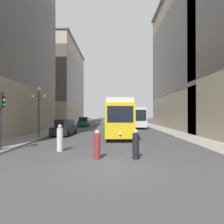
{
  "coord_description": "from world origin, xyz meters",
  "views": [
    {
      "loc": [
        0.16,
        -9.1,
        2.51
      ],
      "look_at": [
        0.2,
        10.03,
        2.65
      ],
      "focal_mm": 31.0,
      "sensor_mm": 36.0,
      "label": 1
    }
  ],
  "objects": [
    {
      "name": "ground_plane",
      "position": [
        0.0,
        0.0,
        0.0
      ],
      "size": [
        200.0,
        200.0,
        0.0
      ],
      "primitive_type": "plane",
      "color": "#424244"
    },
    {
      "name": "lamp_post_left_near",
      "position": [
        -7.2,
        10.28,
        3.47
      ],
      "size": [
        1.41,
        0.36,
        5.01
      ],
      "color": "#333338",
      "rests_on": "sidewalk_left"
    },
    {
      "name": "parked_car_left_mid",
      "position": [
        -5.3,
        27.93,
        0.84
      ],
      "size": [
        2.06,
        4.78,
        1.82
      ],
      "rotation": [
        0.0,
        0.0,
        0.05
      ],
      "color": "black",
      "rests_on": "ground"
    },
    {
      "name": "pedestrian_crossing_far",
      "position": [
        -3.29,
        3.69,
        0.83
      ],
      "size": [
        0.4,
        0.4,
        1.78
      ],
      "rotation": [
        0.0,
        0.0,
        4.99
      ],
      "color": "beige",
      "rests_on": "ground"
    },
    {
      "name": "sidewalk_right",
      "position": [
        7.87,
        40.0,
        0.07
      ],
      "size": [
        2.54,
        120.0,
        0.15
      ],
      "primitive_type": "cube",
      "color": "gray",
      "rests_on": "ground"
    },
    {
      "name": "streetcar",
      "position": [
        0.68,
        13.9,
        2.1
      ],
      "size": [
        2.96,
        13.81,
        3.89
      ],
      "rotation": [
        0.0,
        0.0,
        0.03
      ],
      "color": "black",
      "rests_on": "ground"
    },
    {
      "name": "building_right_corner",
      "position": [
        17.1,
        22.28,
        11.8
      ],
      "size": [
        16.51,
        22.19,
        22.93
      ],
      "color": "gray",
      "rests_on": "ground"
    },
    {
      "name": "pedestrian_crossing_near",
      "position": [
        1.47,
        1.55,
        0.76
      ],
      "size": [
        0.37,
        0.37,
        1.63
      ],
      "rotation": [
        0.0,
        0.0,
        5.98
      ],
      "color": "black",
      "rests_on": "ground"
    },
    {
      "name": "traffic_light_near_left",
      "position": [
        -6.98,
        3.31,
        2.99
      ],
      "size": [
        0.47,
        0.36,
        3.69
      ],
      "color": "#232328",
      "rests_on": "sidewalk_left"
    },
    {
      "name": "building_left_midblock",
      "position": [
        -17.09,
        42.32,
        10.49
      ],
      "size": [
        16.51,
        24.2,
        20.4
      ],
      "color": "#B2A893",
      "rests_on": "ground"
    },
    {
      "name": "sidewalk_left",
      "position": [
        -7.87,
        40.0,
        0.07
      ],
      "size": [
        2.54,
        120.0,
        0.15
      ],
      "primitive_type": "cube",
      "color": "gray",
      "rests_on": "ground"
    },
    {
      "name": "transit_bus",
      "position": [
        4.5,
        26.47,
        1.95
      ],
      "size": [
        3.04,
        12.24,
        3.45
      ],
      "rotation": [
        0.0,
        0.0,
        -0.04
      ],
      "color": "black",
      "rests_on": "ground"
    },
    {
      "name": "pedestrian_on_sidewalk",
      "position": [
        -0.66,
        1.54,
        0.74
      ],
      "size": [
        0.36,
        0.36,
        1.59
      ],
      "rotation": [
        0.0,
        0.0,
        5.66
      ],
      "color": "maroon",
      "rests_on": "ground"
    },
    {
      "name": "parked_car_left_near",
      "position": [
        -5.29,
        13.15,
        0.84
      ],
      "size": [
        2.08,
        4.95,
        1.82
      ],
      "rotation": [
        0.0,
        0.0,
        -0.05
      ],
      "color": "black",
      "rests_on": "ground"
    }
  ]
}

